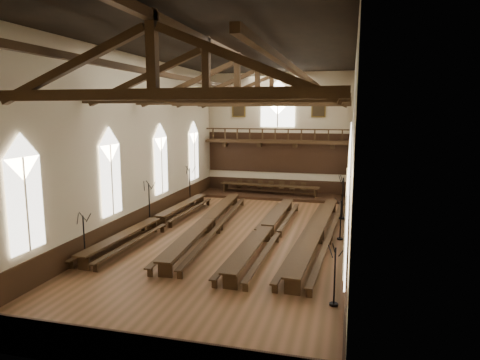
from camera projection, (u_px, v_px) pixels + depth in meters
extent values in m
plane|color=brown|center=(237.00, 236.00, 23.82)|extent=(26.00, 26.00, 0.00)
plane|color=#BEB68F|center=(278.00, 134.00, 35.44)|extent=(12.00, 0.00, 12.00)
plane|color=#BEB68F|center=(103.00, 188.00, 10.60)|extent=(12.00, 0.00, 12.00)
plane|color=#BEB68F|center=(136.00, 144.00, 24.51)|extent=(0.00, 26.00, 26.00)
plane|color=#BEB68F|center=(352.00, 149.00, 21.54)|extent=(0.00, 26.00, 26.00)
plane|color=black|center=(237.00, 51.00, 22.22)|extent=(26.00, 26.00, 0.00)
cube|color=black|center=(277.00, 186.00, 36.11)|extent=(11.90, 0.08, 1.20)
cube|color=black|center=(112.00, 351.00, 11.34)|extent=(11.90, 0.08, 1.20)
cube|color=black|center=(140.00, 219.00, 25.20)|extent=(0.08, 25.90, 1.20)
cube|color=black|center=(348.00, 233.00, 22.25)|extent=(0.08, 25.90, 1.20)
cube|color=white|center=(26.00, 205.00, 16.14)|extent=(0.05, 1.80, 3.60)
cube|color=white|center=(22.00, 157.00, 15.85)|extent=(0.05, 1.80, 1.80)
cylinder|color=#BEB68F|center=(26.00, 205.00, 16.13)|extent=(0.08, 0.08, 3.60)
cube|color=white|center=(111.00, 180.00, 21.87)|extent=(0.05, 1.80, 3.60)
cube|color=white|center=(109.00, 145.00, 21.59)|extent=(0.05, 1.80, 1.80)
cylinder|color=#BEB68F|center=(112.00, 180.00, 21.86)|extent=(0.08, 0.08, 3.60)
cube|color=white|center=(161.00, 166.00, 27.61)|extent=(0.05, 1.80, 3.60)
cube|color=white|center=(160.00, 138.00, 27.32)|extent=(0.05, 1.80, 1.80)
cylinder|color=#BEB68F|center=(162.00, 166.00, 27.60)|extent=(0.08, 0.08, 3.60)
cube|color=white|center=(194.00, 156.00, 33.34)|extent=(0.05, 1.80, 3.60)
cube|color=white|center=(194.00, 133.00, 33.05)|extent=(0.05, 1.80, 1.80)
cylinder|color=#BEB68F|center=(195.00, 156.00, 33.33)|extent=(0.08, 0.08, 3.60)
cube|color=white|center=(347.00, 225.00, 13.22)|extent=(0.05, 1.80, 3.60)
cube|color=white|center=(349.00, 168.00, 12.93)|extent=(0.05, 1.80, 1.80)
cylinder|color=#BEB68F|center=(346.00, 225.00, 13.23)|extent=(0.08, 0.08, 3.60)
cube|color=white|center=(348.00, 191.00, 18.95)|extent=(0.05, 1.80, 3.60)
cube|color=white|center=(350.00, 150.00, 18.66)|extent=(0.05, 1.80, 1.80)
cylinder|color=#BEB68F|center=(348.00, 191.00, 18.96)|extent=(0.08, 0.08, 3.60)
cube|color=white|center=(349.00, 172.00, 24.68)|extent=(0.05, 1.80, 3.60)
cube|color=white|center=(351.00, 141.00, 24.39)|extent=(0.05, 1.80, 1.80)
cylinder|color=#BEB68F|center=(349.00, 172.00, 24.69)|extent=(0.08, 0.08, 3.60)
cube|color=white|center=(350.00, 161.00, 30.42)|extent=(0.05, 1.80, 3.60)
cube|color=white|center=(351.00, 135.00, 30.13)|extent=(0.05, 1.80, 1.80)
cylinder|color=#BEB68F|center=(349.00, 161.00, 30.43)|extent=(0.08, 0.08, 3.60)
cube|color=white|center=(278.00, 112.00, 35.06)|extent=(2.80, 0.05, 2.40)
cube|color=white|center=(278.00, 97.00, 34.87)|extent=(2.80, 0.05, 2.80)
cylinder|color=#BEB68F|center=(278.00, 112.00, 35.02)|extent=(0.10, 0.10, 2.40)
cube|color=#382411|center=(276.00, 142.00, 34.92)|extent=(11.80, 1.20, 0.20)
cube|color=black|center=(277.00, 153.00, 35.63)|extent=(11.80, 0.10, 3.30)
cube|color=#382411|center=(275.00, 129.00, 34.23)|extent=(11.60, 0.12, 0.10)
cube|color=#382411|center=(275.00, 140.00, 34.38)|extent=(11.60, 0.12, 0.10)
cube|color=#382411|center=(225.00, 143.00, 36.46)|extent=(0.35, 0.40, 0.50)
cube|color=#382411|center=(259.00, 144.00, 35.71)|extent=(0.35, 0.40, 0.50)
cube|color=#382411|center=(295.00, 145.00, 34.97)|extent=(0.35, 0.40, 0.50)
cube|color=#382411|center=(332.00, 146.00, 34.23)|extent=(0.35, 0.40, 0.50)
cube|color=brown|center=(239.00, 108.00, 35.84)|extent=(1.15, 0.06, 1.45)
cube|color=black|center=(239.00, 108.00, 35.80)|extent=(0.95, 0.04, 1.25)
cube|color=brown|center=(319.00, 108.00, 34.20)|extent=(1.15, 0.06, 1.45)
cube|color=black|center=(318.00, 108.00, 34.17)|extent=(0.95, 0.04, 1.25)
cube|color=#382411|center=(154.00, 94.00, 13.08)|extent=(11.70, 0.35, 0.35)
cube|color=#382411|center=(152.00, 50.00, 12.87)|extent=(0.30, 0.30, 2.40)
cube|color=#382411|center=(70.00, 66.00, 13.65)|extent=(5.44, 0.26, 2.40)
cube|color=#382411|center=(245.00, 61.00, 12.23)|extent=(5.44, 0.26, 2.40)
cube|color=#382411|center=(207.00, 99.00, 17.86)|extent=(11.70, 0.35, 0.35)
cube|color=#382411|center=(206.00, 67.00, 17.65)|extent=(0.30, 0.30, 2.40)
cube|color=#382411|center=(143.00, 78.00, 18.43)|extent=(5.44, 0.26, 2.40)
cube|color=#382411|center=(275.00, 75.00, 17.00)|extent=(5.44, 0.26, 2.40)
cube|color=#382411|center=(237.00, 101.00, 22.64)|extent=(11.70, 0.35, 0.35)
cube|color=#382411|center=(237.00, 76.00, 22.43)|extent=(0.30, 0.30, 2.40)
cube|color=#382411|center=(186.00, 85.00, 23.21)|extent=(5.44, 0.26, 2.40)
cube|color=#382411|center=(292.00, 83.00, 21.78)|extent=(5.44, 0.26, 2.40)
cube|color=#382411|center=(257.00, 103.00, 27.42)|extent=(11.70, 0.35, 0.35)
cube|color=#382411|center=(257.00, 82.00, 27.21)|extent=(0.30, 0.30, 2.40)
cube|color=#382411|center=(214.00, 89.00, 27.98)|extent=(5.44, 0.26, 2.40)
cube|color=#382411|center=(303.00, 88.00, 26.56)|extent=(5.44, 0.26, 2.40)
cube|color=#382411|center=(271.00, 104.00, 32.19)|extent=(11.70, 0.35, 0.35)
cube|color=#382411|center=(272.00, 86.00, 31.98)|extent=(0.30, 0.30, 2.40)
cube|color=#382411|center=(235.00, 92.00, 32.76)|extent=(5.44, 0.26, 2.40)
cube|color=#382411|center=(310.00, 91.00, 31.34)|extent=(5.44, 0.26, 2.40)
cube|color=#382411|center=(178.00, 77.00, 23.26)|extent=(0.25, 25.70, 0.25)
cube|color=#382411|center=(301.00, 75.00, 21.60)|extent=(0.25, 25.70, 0.25)
cube|color=#382411|center=(237.00, 56.00, 22.27)|extent=(0.30, 25.70, 0.30)
cube|color=#382411|center=(125.00, 235.00, 21.54)|extent=(0.93, 6.97, 0.08)
cube|color=#382411|center=(89.00, 263.00, 18.61)|extent=(0.59, 0.10, 0.67)
cube|color=#382411|center=(153.00, 226.00, 24.59)|extent=(0.59, 0.10, 0.67)
cube|color=#382411|center=(125.00, 244.00, 21.61)|extent=(0.29, 6.15, 0.08)
cube|color=#382411|center=(114.00, 240.00, 21.76)|extent=(0.51, 6.95, 0.06)
cube|color=#382411|center=(76.00, 265.00, 18.76)|extent=(0.22, 0.08, 0.39)
cube|color=#382411|center=(144.00, 228.00, 24.83)|extent=(0.22, 0.08, 0.39)
cube|color=#382411|center=(136.00, 242.00, 21.41)|extent=(0.51, 6.95, 0.06)
cube|color=#382411|center=(100.00, 268.00, 18.41)|extent=(0.22, 0.08, 0.39)
cube|color=#382411|center=(163.00, 229.00, 24.48)|extent=(0.22, 0.08, 0.39)
cube|color=#382411|center=(181.00, 204.00, 28.61)|extent=(0.93, 6.97, 0.08)
cube|color=#382411|center=(161.00, 221.00, 25.68)|extent=(0.59, 0.10, 0.67)
cube|color=#382411|center=(197.00, 200.00, 31.66)|extent=(0.59, 0.10, 0.67)
cube|color=#382411|center=(181.00, 211.00, 28.68)|extent=(0.29, 6.15, 0.08)
cube|color=#382411|center=(173.00, 208.00, 28.83)|extent=(0.51, 6.95, 0.06)
cube|color=#382411|center=(152.00, 223.00, 25.83)|extent=(0.22, 0.08, 0.39)
cube|color=#382411|center=(190.00, 202.00, 31.90)|extent=(0.22, 0.08, 0.39)
cube|color=#382411|center=(189.00, 209.00, 28.48)|extent=(0.51, 6.95, 0.06)
cube|color=#382411|center=(170.00, 225.00, 25.48)|extent=(0.22, 0.08, 0.39)
cube|color=#382411|center=(205.00, 203.00, 31.55)|extent=(0.22, 0.08, 0.39)
cube|color=#382411|center=(184.00, 237.00, 21.08)|extent=(1.22, 7.41, 0.08)
cube|color=#382411|center=(155.00, 268.00, 17.97)|extent=(0.63, 0.13, 0.71)
cube|color=#382411|center=(206.00, 227.00, 24.31)|extent=(0.63, 0.13, 0.71)
cube|color=#382411|center=(184.00, 246.00, 21.15)|extent=(0.52, 6.52, 0.08)
cube|color=#382411|center=(172.00, 242.00, 21.25)|extent=(0.78, 7.38, 0.06)
cube|color=#382411|center=(140.00, 271.00, 18.06)|extent=(0.24, 0.09, 0.41)
cube|color=#382411|center=(195.00, 229.00, 24.51)|extent=(0.24, 0.09, 0.41)
cube|color=#382411|center=(197.00, 244.00, 21.01)|extent=(0.78, 7.38, 0.06)
cube|color=#382411|center=(169.00, 273.00, 17.82)|extent=(0.24, 0.09, 0.41)
cube|color=#382411|center=(218.00, 230.00, 24.26)|extent=(0.24, 0.09, 0.41)
cube|color=#382411|center=(226.00, 205.00, 28.15)|extent=(1.22, 7.41, 0.08)
cube|color=#382411|center=(210.00, 224.00, 25.04)|extent=(0.63, 0.13, 0.71)
cube|color=#382411|center=(239.00, 201.00, 31.38)|extent=(0.63, 0.13, 0.71)
cube|color=#382411|center=(226.00, 212.00, 28.23)|extent=(0.52, 6.52, 0.08)
cube|color=#382411|center=(217.00, 209.00, 28.32)|extent=(0.78, 7.38, 0.06)
cube|color=#382411|center=(199.00, 226.00, 25.13)|extent=(0.24, 0.09, 0.41)
cube|color=#382411|center=(231.00, 202.00, 31.58)|extent=(0.24, 0.09, 0.41)
cube|color=#382411|center=(236.00, 210.00, 28.08)|extent=(0.78, 7.38, 0.06)
cube|color=#382411|center=(221.00, 227.00, 24.89)|extent=(0.24, 0.09, 0.41)
cube|color=#382411|center=(248.00, 203.00, 31.34)|extent=(0.24, 0.09, 0.41)
cube|color=#382411|center=(252.00, 247.00, 19.62)|extent=(0.83, 7.11, 0.08)
cube|color=#382411|center=(233.00, 281.00, 16.63)|extent=(0.60, 0.09, 0.68)
cube|color=#382411|center=(265.00, 236.00, 22.73)|extent=(0.60, 0.09, 0.68)
cube|color=#382411|center=(252.00, 257.00, 19.69)|extent=(0.19, 6.28, 0.08)
cube|color=#382411|center=(239.00, 252.00, 19.83)|extent=(0.41, 7.10, 0.06)
cube|color=#382411|center=(218.00, 284.00, 16.77)|extent=(0.23, 0.07, 0.40)
cube|color=#382411|center=(254.00, 237.00, 22.97)|extent=(0.23, 0.07, 0.40)
cube|color=#382411|center=(265.00, 254.00, 19.50)|extent=(0.41, 7.10, 0.06)
cube|color=#382411|center=(249.00, 287.00, 16.44)|extent=(0.23, 0.07, 0.40)
cube|color=#382411|center=(277.00, 239.00, 22.64)|extent=(0.23, 0.07, 0.40)
cube|color=#382411|center=(278.00, 211.00, 26.69)|extent=(0.83, 7.11, 0.08)
cube|color=#382411|center=(269.00, 230.00, 23.70)|extent=(0.60, 0.09, 0.68)
cube|color=#382411|center=(286.00, 206.00, 29.80)|extent=(0.60, 0.09, 0.68)
cube|color=#382411|center=(278.00, 218.00, 26.77)|extent=(0.19, 6.28, 0.08)
cube|color=#382411|center=(268.00, 215.00, 26.90)|extent=(0.41, 7.10, 0.06)
cube|color=#382411|center=(257.00, 232.00, 23.84)|extent=(0.23, 0.07, 0.40)
cube|color=#382411|center=(277.00, 207.00, 30.04)|extent=(0.23, 0.07, 0.40)
cube|color=#382411|center=(288.00, 216.00, 26.57)|extent=(0.41, 7.10, 0.06)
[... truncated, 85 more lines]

